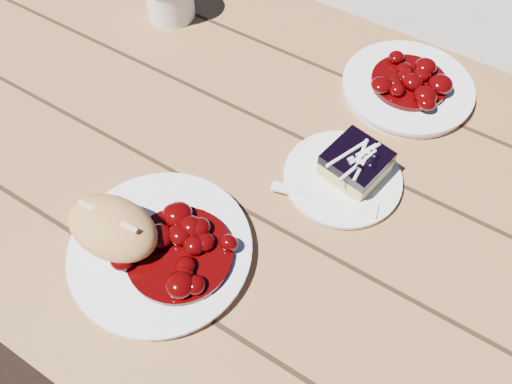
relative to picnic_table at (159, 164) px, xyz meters
The scene contains 10 objects.
ground 0.59m from the picnic_table, 90.00° to the left, with size 60.00×60.00×0.00m, color #A09B90.
picnic_table is the anchor object (origin of this frame).
main_plate 0.33m from the picnic_table, 45.54° to the right, with size 0.24×0.24×0.02m, color white.
goulash_stew 0.36m from the picnic_table, 40.72° to the right, with size 0.14×0.14×0.04m, color #430203, non-canonical shape.
bread_roll 0.33m from the picnic_table, 57.41° to the right, with size 0.13×0.09×0.07m, color tan.
dessert_plate 0.39m from the picnic_table, ahead, with size 0.17×0.17×0.01m, color white.
blueberry_cake 0.41m from the picnic_table, ahead, with size 0.09×0.09×0.05m.
fork_dessert 0.37m from the picnic_table, ahead, with size 0.03×0.16×0.01m, color white, non-canonical shape.
second_plate 0.48m from the picnic_table, 36.51° to the left, with size 0.21×0.21×0.02m, color white.
second_stew 0.49m from the picnic_table, 36.51° to the left, with size 0.13×0.13×0.04m, color #430203, non-canonical shape.
Camera 1 is at (0.47, -0.39, 1.36)m, focal length 35.00 mm.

